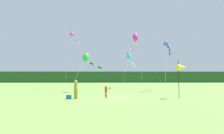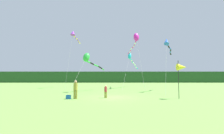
{
  "view_description": "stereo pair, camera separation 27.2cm",
  "coord_description": "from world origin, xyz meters",
  "px_view_note": "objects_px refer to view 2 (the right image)",
  "views": [
    {
      "loc": [
        -0.32,
        -16.93,
        2.11
      ],
      "look_at": [
        0.0,
        6.0,
        3.53
      ],
      "focal_mm": 25.95,
      "sensor_mm": 36.0,
      "label": 1
    },
    {
      "loc": [
        -0.05,
        -16.93,
        2.11
      ],
      "look_at": [
        0.0,
        6.0,
        3.53
      ],
      "focal_mm": 25.95,
      "sensor_mm": 36.0,
      "label": 2
    }
  ],
  "objects_px": {
    "banner_flag_pole": "(181,68)",
    "person_child": "(105,91)",
    "kite_cyan": "(131,59)",
    "kite_magenta": "(135,39)",
    "kite_green": "(88,59)",
    "kite_blue": "(167,43)",
    "cooler_box": "(68,97)",
    "person_adult": "(75,88)",
    "kite_purple": "(73,34)"
  },
  "relations": [
    {
      "from": "person_child",
      "to": "banner_flag_pole",
      "type": "xyz_separation_m",
      "value": [
        7.48,
        -0.64,
        2.32
      ]
    },
    {
      "from": "banner_flag_pole",
      "to": "kite_green",
      "type": "height_order",
      "value": "kite_green"
    },
    {
      "from": "kite_green",
      "to": "kite_purple",
      "type": "relative_size",
      "value": 0.68
    },
    {
      "from": "person_adult",
      "to": "banner_flag_pole",
      "type": "distance_m",
      "value": 10.57
    },
    {
      "from": "cooler_box",
      "to": "kite_magenta",
      "type": "relative_size",
      "value": 0.04
    },
    {
      "from": "person_adult",
      "to": "kite_purple",
      "type": "height_order",
      "value": "kite_purple"
    },
    {
      "from": "kite_green",
      "to": "kite_purple",
      "type": "xyz_separation_m",
      "value": [
        -4.12,
        8.26,
        5.86
      ]
    },
    {
      "from": "person_adult",
      "to": "kite_green",
      "type": "xyz_separation_m",
      "value": [
        0.05,
        7.54,
        3.75
      ]
    },
    {
      "from": "banner_flag_pole",
      "to": "cooler_box",
      "type": "bearing_deg",
      "value": -179.18
    },
    {
      "from": "cooler_box",
      "to": "kite_blue",
      "type": "relative_size",
      "value": 0.05
    },
    {
      "from": "kite_blue",
      "to": "kite_purple",
      "type": "bearing_deg",
      "value": 153.84
    },
    {
      "from": "kite_green",
      "to": "kite_blue",
      "type": "bearing_deg",
      "value": 2.37
    },
    {
      "from": "person_adult",
      "to": "kite_magenta",
      "type": "height_order",
      "value": "kite_magenta"
    },
    {
      "from": "cooler_box",
      "to": "banner_flag_pole",
      "type": "bearing_deg",
      "value": 0.82
    },
    {
      "from": "person_child",
      "to": "kite_green",
      "type": "relative_size",
      "value": 0.17
    },
    {
      "from": "person_child",
      "to": "kite_blue",
      "type": "height_order",
      "value": "kite_blue"
    },
    {
      "from": "kite_blue",
      "to": "kite_magenta",
      "type": "relative_size",
      "value": 0.76
    },
    {
      "from": "cooler_box",
      "to": "kite_green",
      "type": "distance_m",
      "value": 8.9
    },
    {
      "from": "banner_flag_pole",
      "to": "kite_purple",
      "type": "distance_m",
      "value": 22.64
    },
    {
      "from": "banner_flag_pole",
      "to": "kite_cyan",
      "type": "height_order",
      "value": "kite_cyan"
    },
    {
      "from": "kite_magenta",
      "to": "banner_flag_pole",
      "type": "bearing_deg",
      "value": -80.3
    },
    {
      "from": "banner_flag_pole",
      "to": "kite_cyan",
      "type": "xyz_separation_m",
      "value": [
        -3.05,
        15.82,
        2.61
      ]
    },
    {
      "from": "person_child",
      "to": "banner_flag_pole",
      "type": "height_order",
      "value": "banner_flag_pole"
    },
    {
      "from": "cooler_box",
      "to": "kite_cyan",
      "type": "relative_size",
      "value": 0.04
    },
    {
      "from": "kite_green",
      "to": "kite_cyan",
      "type": "height_order",
      "value": "kite_cyan"
    },
    {
      "from": "person_child",
      "to": "kite_green",
      "type": "xyz_separation_m",
      "value": [
        -2.84,
        6.81,
        4.03
      ]
    },
    {
      "from": "cooler_box",
      "to": "kite_green",
      "type": "bearing_deg",
      "value": 84.73
    },
    {
      "from": "person_adult",
      "to": "kite_purple",
      "type": "bearing_deg",
      "value": 104.44
    },
    {
      "from": "kite_purple",
      "to": "person_child",
      "type": "bearing_deg",
      "value": -65.22
    },
    {
      "from": "kite_cyan",
      "to": "kite_purple",
      "type": "xyz_separation_m",
      "value": [
        -11.38,
        -0.11,
        4.96
      ]
    },
    {
      "from": "kite_green",
      "to": "kite_magenta",
      "type": "distance_m",
      "value": 11.26
    },
    {
      "from": "cooler_box",
      "to": "banner_flag_pole",
      "type": "height_order",
      "value": "banner_flag_pole"
    },
    {
      "from": "banner_flag_pole",
      "to": "person_child",
      "type": "bearing_deg",
      "value": 175.1
    },
    {
      "from": "cooler_box",
      "to": "kite_blue",
      "type": "distance_m",
      "value": 16.35
    },
    {
      "from": "person_child",
      "to": "kite_blue",
      "type": "bearing_deg",
      "value": 39.44
    },
    {
      "from": "person_child",
      "to": "kite_green",
      "type": "bearing_deg",
      "value": 112.6
    },
    {
      "from": "kite_purple",
      "to": "kite_magenta",
      "type": "height_order",
      "value": "kite_purple"
    },
    {
      "from": "cooler_box",
      "to": "kite_magenta",
      "type": "height_order",
      "value": "kite_magenta"
    },
    {
      "from": "person_adult",
      "to": "cooler_box",
      "type": "relative_size",
      "value": 3.97
    },
    {
      "from": "banner_flag_pole",
      "to": "kite_blue",
      "type": "bearing_deg",
      "value": 80.05
    },
    {
      "from": "kite_green",
      "to": "kite_cyan",
      "type": "bearing_deg",
      "value": 49.05
    },
    {
      "from": "kite_blue",
      "to": "kite_magenta",
      "type": "bearing_deg",
      "value": 121.61
    },
    {
      "from": "kite_cyan",
      "to": "kite_magenta",
      "type": "height_order",
      "value": "kite_magenta"
    },
    {
      "from": "kite_blue",
      "to": "kite_green",
      "type": "bearing_deg",
      "value": -177.63
    },
    {
      "from": "kite_cyan",
      "to": "cooler_box",
      "type": "bearing_deg",
      "value": -116.49
    },
    {
      "from": "kite_cyan",
      "to": "kite_magenta",
      "type": "xyz_separation_m",
      "value": [
        0.64,
        -1.69,
        3.56
      ]
    },
    {
      "from": "cooler_box",
      "to": "kite_purple",
      "type": "distance_m",
      "value": 19.29
    },
    {
      "from": "cooler_box",
      "to": "kite_purple",
      "type": "xyz_separation_m",
      "value": [
        -3.42,
        15.87,
        10.42
      ]
    },
    {
      "from": "person_adult",
      "to": "kite_green",
      "type": "relative_size",
      "value": 0.23
    },
    {
      "from": "kite_magenta",
      "to": "kite_blue",
      "type": "bearing_deg",
      "value": -58.39
    }
  ]
}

